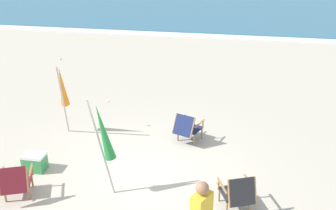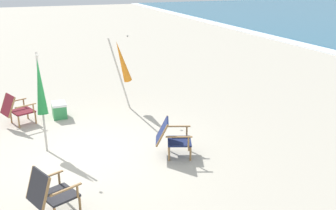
# 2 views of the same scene
# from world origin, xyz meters

# --- Properties ---
(ground_plane) EXTENTS (80.00, 80.00, 0.00)m
(ground_plane) POSITION_xyz_m (0.00, 0.00, 0.00)
(ground_plane) COLOR #B7AF9E
(surf_band) EXTENTS (80.00, 1.10, 0.06)m
(surf_band) POSITION_xyz_m (0.00, 13.04, 0.03)
(surf_band) COLOR white
(surf_band) RESTS_ON ground
(beach_chair_far_center) EXTENTS (0.80, 0.87, 0.80)m
(beach_chair_far_center) POSITION_xyz_m (-2.25, -1.27, 0.43)
(beach_chair_far_center) COLOR maroon
(beach_chair_far_center) RESTS_ON ground
(beach_chair_back_right) EXTENTS (0.79, 0.89, 0.79)m
(beach_chair_back_right) POSITION_xyz_m (0.76, 1.68, 0.43)
(beach_chair_back_right) COLOR #19234C
(beach_chair_back_right) RESTS_ON ground
(beach_chair_front_right) EXTENTS (0.79, 0.84, 0.82)m
(beach_chair_front_right) POSITION_xyz_m (2.09, -0.85, 0.43)
(beach_chair_front_right) COLOR #28282D
(beach_chair_front_right) RESTS_ON ground
(umbrella_furled_orange) EXTENTS (0.34, 0.69, 2.05)m
(umbrella_furled_orange) POSITION_xyz_m (-2.42, 1.51, 1.34)
(umbrella_furled_orange) COLOR #B7B2A8
(umbrella_furled_orange) RESTS_ON ground
(umbrella_furled_green) EXTENTS (0.54, 0.23, 2.09)m
(umbrella_furled_green) POSITION_xyz_m (-0.56, -0.72, 1.37)
(umbrella_furled_green) COLOR #B7B2A8
(umbrella_furled_green) RESTS_ON ground
(cooler_box) EXTENTS (0.49, 0.35, 0.40)m
(cooler_box) POSITION_xyz_m (-2.43, -0.23, 0.20)
(cooler_box) COLOR #338C4C
(cooler_box) RESTS_ON ground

